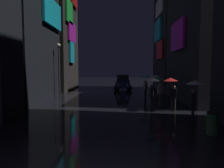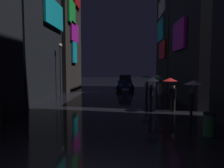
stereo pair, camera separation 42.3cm
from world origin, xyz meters
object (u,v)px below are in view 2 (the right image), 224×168
(pedestrian_midstreet_left_clear, at_px, (193,89))
(streetlamp_left_far, at_px, (61,64))
(pedestrian_foreground_left_green, at_px, (146,81))
(trash_bin, at_px, (209,124))
(pedestrian_foreground_right_red, at_px, (171,85))
(pedestrian_far_right_green, at_px, (159,83))
(car_distant, at_px, (125,82))
(pedestrian_near_crossing_black, at_px, (152,85))
(pedestrian_midstreet_centre_clear, at_px, (158,80))

(pedestrian_midstreet_left_clear, distance_m, streetlamp_left_far, 12.50)
(pedestrian_foreground_left_green, relative_size, trash_bin, 2.28)
(pedestrian_midstreet_left_clear, bearing_deg, trash_bin, -89.05)
(pedestrian_foreground_right_red, bearing_deg, pedestrian_far_right_green, 103.17)
(pedestrian_foreground_right_red, xyz_separation_m, trash_bin, (0.48, -4.54, -1.20))
(pedestrian_far_right_green, relative_size, streetlamp_left_far, 0.42)
(pedestrian_foreground_right_red, xyz_separation_m, car_distant, (-2.77, 13.13, -0.74))
(pedestrian_midstreet_left_clear, height_order, trash_bin, pedestrian_midstreet_left_clear)
(pedestrian_near_crossing_black, bearing_deg, pedestrian_far_right_green, 67.92)
(pedestrian_foreground_left_green, xyz_separation_m, trash_bin, (1.48, -9.39, -1.20))
(pedestrian_foreground_right_red, height_order, pedestrian_far_right_green, same)
(trash_bin, bearing_deg, streetlamp_left_far, 132.42)
(pedestrian_foreground_right_red, bearing_deg, pedestrian_near_crossing_black, 177.54)
(car_distant, bearing_deg, pedestrian_near_crossing_black, -83.04)
(car_distant, bearing_deg, pedestrian_foreground_right_red, -78.08)
(pedestrian_midstreet_left_clear, distance_m, pedestrian_foreground_left_green, 7.60)
(pedestrian_foreground_right_red, relative_size, trash_bin, 2.28)
(pedestrian_midstreet_left_clear, relative_size, trash_bin, 2.28)
(pedestrian_midstreet_centre_clear, relative_size, pedestrian_near_crossing_black, 1.00)
(pedestrian_midstreet_left_clear, bearing_deg, car_distant, 101.56)
(pedestrian_midstreet_centre_clear, height_order, car_distant, pedestrian_midstreet_centre_clear)
(pedestrian_midstreet_left_clear, distance_m, pedestrian_near_crossing_black, 3.12)
(pedestrian_far_right_green, height_order, car_distant, pedestrian_far_right_green)
(pedestrian_midstreet_left_clear, bearing_deg, streetlamp_left_far, 138.33)
(pedestrian_foreground_right_red, height_order, pedestrian_near_crossing_black, same)
(pedestrian_midstreet_centre_clear, bearing_deg, car_distant, 112.82)
(pedestrian_midstreet_left_clear, distance_m, pedestrian_foreground_right_red, 2.65)
(pedestrian_midstreet_left_clear, bearing_deg, pedestrian_foreground_left_green, 101.02)
(pedestrian_foreground_right_red, height_order, pedestrian_foreground_left_green, same)
(pedestrian_foreground_left_green, relative_size, pedestrian_midstreet_centre_clear, 1.00)
(streetlamp_left_far, bearing_deg, pedestrian_near_crossing_black, -36.17)
(car_distant, distance_m, trash_bin, 17.97)
(pedestrian_midstreet_left_clear, height_order, pedestrian_midstreet_centre_clear, same)
(pedestrian_midstreet_left_clear, relative_size, pedestrian_foreground_right_red, 1.00)
(pedestrian_far_right_green, xyz_separation_m, pedestrian_near_crossing_black, (-0.74, -1.82, 0.00))
(pedestrian_midstreet_left_clear, bearing_deg, pedestrian_foreground_right_red, 99.75)
(streetlamp_left_far, bearing_deg, pedestrian_far_right_green, -24.22)
(pedestrian_foreground_left_green, bearing_deg, car_distant, 102.05)
(pedestrian_midstreet_left_clear, xyz_separation_m, trash_bin, (0.03, -1.93, -1.20))
(pedestrian_midstreet_left_clear, relative_size, pedestrian_foreground_left_green, 1.00)
(pedestrian_foreground_right_red, bearing_deg, pedestrian_midstreet_centre_clear, 88.34)
(pedestrian_foreground_left_green, distance_m, pedestrian_near_crossing_black, 4.80)
(car_distant, relative_size, streetlamp_left_far, 0.84)
(pedestrian_near_crossing_black, bearing_deg, pedestrian_midstreet_centre_clear, 77.44)
(pedestrian_far_right_green, relative_size, pedestrian_midstreet_centre_clear, 1.00)
(pedestrian_midstreet_centre_clear, xyz_separation_m, car_distant, (-2.95, 7.01, -0.74))
(pedestrian_foreground_left_green, relative_size, pedestrian_near_crossing_black, 1.00)
(pedestrian_foreground_left_green, distance_m, pedestrian_midstreet_centre_clear, 1.74)
(pedestrian_foreground_left_green, distance_m, trash_bin, 9.58)
(pedestrian_midstreet_centre_clear, height_order, pedestrian_near_crossing_black, same)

